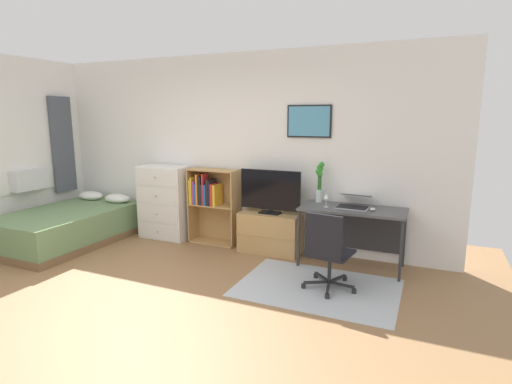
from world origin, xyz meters
TOP-DOWN VIEW (x-y plane):
  - ground_plane at (0.00, 0.00)m, footprint 7.20×7.20m
  - wall_back_with_posters at (0.01, 2.43)m, footprint 6.12×0.09m
  - area_rug at (1.58, 1.29)m, footprint 1.70×1.20m
  - bed at (-2.22, 1.37)m, footprint 1.30×2.01m
  - dresser at (-1.05, 2.15)m, footprint 0.76×0.46m
  - bookshelf at (-0.30, 2.22)m, footprint 0.73×0.30m
  - tv_stand at (0.67, 2.17)m, footprint 0.83×0.41m
  - television at (0.67, 2.15)m, footprint 0.85×0.16m
  - desk at (1.78, 2.16)m, footprint 1.25×0.58m
  - office_chair at (1.68, 1.25)m, footprint 0.57×0.58m
  - laptop at (1.77, 2.16)m, footprint 0.41×0.44m
  - computer_mouse at (2.01, 2.05)m, footprint 0.06×0.10m
  - bamboo_vase at (1.31, 2.27)m, footprint 0.11×0.10m
  - wine_glass at (1.47, 2.00)m, footprint 0.07×0.07m

SIDE VIEW (x-z plane):
  - ground_plane at x=0.00m, z-range 0.00..0.00m
  - area_rug at x=1.58m, z-range 0.00..0.01m
  - bed at x=-2.22m, z-range -0.06..0.56m
  - tv_stand at x=0.67m, z-range 0.00..0.55m
  - office_chair at x=1.68m, z-range 0.03..0.89m
  - dresser at x=-1.05m, z-range 0.00..1.10m
  - desk at x=1.78m, z-range 0.23..0.97m
  - bookshelf at x=-0.30m, z-range 0.10..1.19m
  - computer_mouse at x=2.01m, z-range 0.74..0.77m
  - laptop at x=1.77m, z-range 0.72..0.89m
  - television at x=0.67m, z-range 0.55..1.14m
  - wine_glass at x=1.47m, z-range 0.78..0.96m
  - bamboo_vase at x=1.31m, z-range 0.75..1.27m
  - wall_back_with_posters at x=0.01m, z-range 0.00..2.70m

